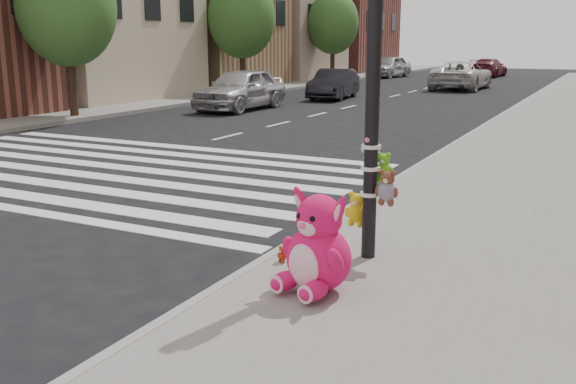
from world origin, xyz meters
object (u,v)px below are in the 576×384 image
Objects in this scene: car_white_near at (462,75)px; pink_bunny at (317,250)px; signal_pole at (373,119)px; car_silver_far at (240,89)px; car_dark_far at (334,84)px; red_teddy at (282,254)px.

pink_bunny is at bearing 100.55° from car_white_near.
signal_pole reaches higher than car_silver_far.
car_dark_far is 9.38m from car_white_near.
car_white_near reaches higher than red_teddy.
car_dark_far is 0.75× the size of car_white_near.
car_dark_far is at bearing 124.59° from red_teddy.
car_white_near reaches higher than car_dark_far.
car_dark_far reaches higher than pink_bunny.
car_silver_far is (-10.33, 15.65, 0.22)m from pink_bunny.
car_silver_far is 15.40m from car_white_near.
car_silver_far is at bearing 125.93° from signal_pole.
signal_pole is at bearing -54.18° from car_silver_far.
car_silver_far is at bearing -109.70° from car_dark_far.
red_teddy is (-0.81, -0.65, -1.52)m from signal_pole.
pink_bunny is (-0.11, -1.25, -1.18)m from signal_pole.
red_teddy is (-0.70, 0.60, -0.34)m from pink_bunny.
car_dark_far is at bearing 77.25° from car_silver_far.
car_silver_far reaches higher than pink_bunny.
red_teddy is at bearing 155.42° from pink_bunny.
pink_bunny is 5.54× the size of red_teddy.
signal_pole is at bearing -72.97° from car_dark_far.
pink_bunny is at bearing -27.45° from red_teddy.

